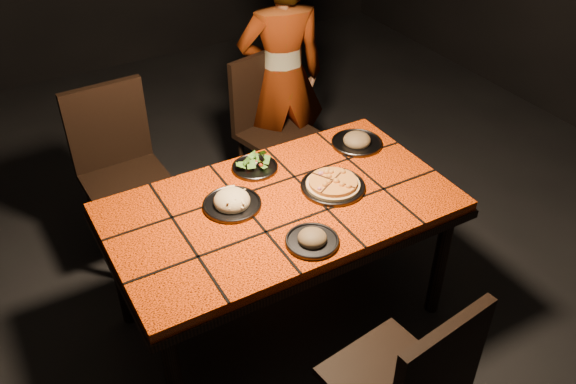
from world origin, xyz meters
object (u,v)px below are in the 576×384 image
diner (282,78)px  chair_far_left (119,162)px  dining_table (281,216)px  chair_far_right (269,119)px  chair_near (410,382)px  plate_pasta (232,202)px  plate_pizza (333,185)px

diner → chair_far_left: bearing=19.9°
dining_table → chair_far_right: chair_far_right is taller
chair_near → diner: diner is taller
dining_table → diner: diner is taller
chair_far_left → plate_pasta: (0.29, -0.89, 0.20)m
dining_table → plate_pasta: (-0.21, 0.09, 0.10)m
plate_pasta → chair_far_right: bearing=53.3°
chair_near → plate_pizza: bearing=-113.1°
chair_far_right → plate_pizza: size_ratio=2.69×
dining_table → plate_pizza: size_ratio=4.60×
dining_table → chair_near: size_ratio=1.68×
chair_near → diner: size_ratio=0.63×
plate_pasta → diner: bearing=50.6°
chair_far_right → diner: diner is taller
diner → plate_pasta: 1.32m
chair_far_left → plate_pizza: 1.28m
diner → plate_pasta: bearing=64.0°
plate_pizza → dining_table: bearing=175.7°
dining_table → plate_pizza: plate_pizza is taller
chair_far_right → plate_pizza: chair_far_right is taller
dining_table → chair_far_left: chair_far_left is taller
dining_table → chair_far_left: (-0.49, 0.98, -0.10)m
chair_far_right → plate_pizza: (-0.22, -1.05, 0.22)m
plate_pizza → chair_far_left: bearing=127.5°
dining_table → diner: (0.63, 1.11, 0.10)m
dining_table → plate_pizza: 0.29m
chair_far_left → diner: bearing=4.6°
chair_near → plate_pizza: chair_near is taller
chair_far_right → plate_pasta: size_ratio=3.48×
chair_near → plate_pasta: size_ratio=3.54×
dining_table → plate_pizza: bearing=-4.3°
dining_table → plate_pasta: size_ratio=5.94×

